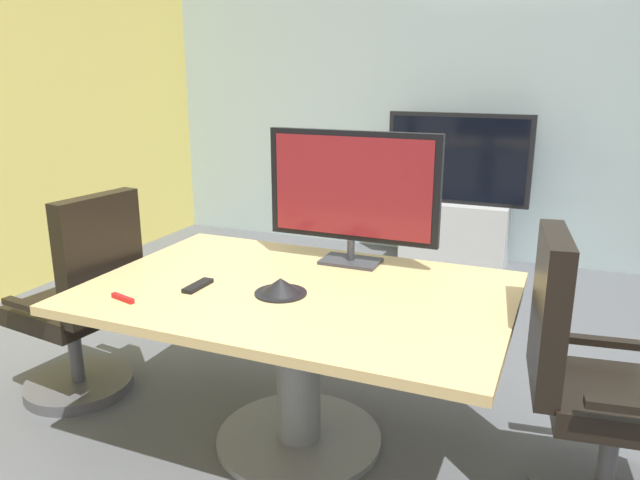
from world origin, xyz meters
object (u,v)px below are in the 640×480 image
object	(u,v)px
office_chair_right	(589,398)
tv_monitor	(352,190)
office_chair_left	(83,314)
wall_display_unit	(455,215)
remote_control	(198,286)
conference_table	(298,330)
conference_phone	(281,287)

from	to	relation	value
office_chair_right	tv_monitor	xyz separation A→B (m)	(-1.10, 0.36, 0.66)
office_chair_left	tv_monitor	distance (m)	1.51
office_chair_right	wall_display_unit	xyz separation A→B (m)	(-1.05, 2.87, -0.01)
office_chair_right	remote_control	distance (m)	1.63
wall_display_unit	remote_control	size ratio (longest dim) A/B	7.71
conference_table	remote_control	xyz separation A→B (m)	(-0.40, -0.16, 0.20)
conference_table	tv_monitor	size ratio (longest dim) A/B	2.14
tv_monitor	remote_control	distance (m)	0.84
wall_display_unit	office_chair_right	bearing A→B (deg)	-69.96
tv_monitor	remote_control	xyz separation A→B (m)	(-0.49, -0.59, -0.35)
wall_display_unit	conference_table	bearing A→B (deg)	-92.72
remote_control	wall_display_unit	bearing A→B (deg)	81.21
tv_monitor	wall_display_unit	world-z (taller)	tv_monitor
tv_monitor	remote_control	bearing A→B (deg)	-129.63
office_chair_left	conference_table	bearing A→B (deg)	99.47
tv_monitor	wall_display_unit	size ratio (longest dim) A/B	0.64
office_chair_right	wall_display_unit	distance (m)	3.06
office_chair_left	office_chair_right	world-z (taller)	same
conference_table	remote_control	distance (m)	0.48
conference_table	office_chair_right	world-z (taller)	office_chair_right
office_chair_right	office_chair_left	bearing A→B (deg)	85.03
office_chair_right	remote_control	xyz separation A→B (m)	(-1.59, -0.23, 0.31)
conference_table	office_chair_left	distance (m)	1.19
conference_phone	office_chair_left	bearing A→B (deg)	177.69
conference_table	office_chair_left	bearing A→B (deg)	-177.82
wall_display_unit	remote_control	bearing A→B (deg)	-99.85
wall_display_unit	remote_control	distance (m)	3.16
conference_table	tv_monitor	world-z (taller)	tv_monitor
office_chair_left	office_chair_right	xyz separation A→B (m)	(2.37, 0.11, 0.00)
tv_monitor	conference_phone	xyz separation A→B (m)	(-0.13, -0.52, -0.33)
conference_phone	remote_control	size ratio (longest dim) A/B	1.29
office_chair_left	wall_display_unit	world-z (taller)	wall_display_unit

